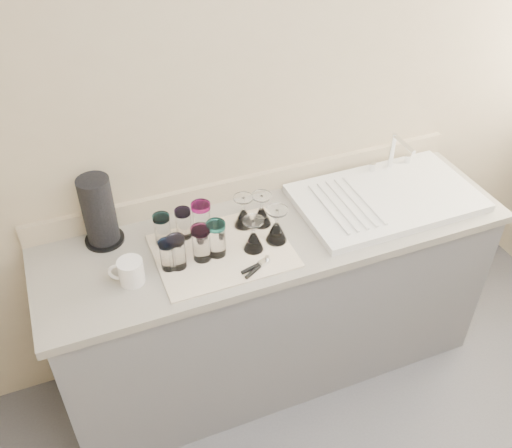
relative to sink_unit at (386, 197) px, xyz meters
name	(u,v)px	position (x,y,z in m)	size (l,w,h in m)	color
room_envelope	(512,327)	(-0.55, -1.20, 0.64)	(3.54, 3.50, 2.52)	#4D4D51
counter_unit	(274,301)	(-0.55, 0.00, -0.47)	(2.06, 0.62, 0.90)	slate
sink_unit	(386,197)	(0.00, 0.00, 0.00)	(0.82, 0.50, 0.22)	white
dish_towel	(223,251)	(-0.81, -0.05, -0.02)	(0.55, 0.42, 0.01)	white
tumbler_teal	(162,229)	(-1.03, 0.08, 0.06)	(0.07, 0.07, 0.14)	white
tumbler_cyan	(184,223)	(-0.93, 0.09, 0.06)	(0.07, 0.07, 0.14)	white
tumbler_purple	(202,219)	(-0.86, 0.07, 0.07)	(0.08, 0.08, 0.16)	white
tumbler_magenta	(168,255)	(-1.04, -0.07, 0.06)	(0.07, 0.07, 0.13)	white
tumbler_blue	(201,243)	(-0.91, -0.07, 0.07)	(0.08, 0.08, 0.16)	white
tumbler_lavender	(216,238)	(-0.84, -0.06, 0.07)	(0.08, 0.08, 0.16)	white
tumbler_extra	(177,252)	(-1.01, -0.08, 0.06)	(0.07, 0.07, 0.14)	white
goblet_back_left	(244,216)	(-0.68, 0.07, 0.04)	(0.08, 0.08, 0.15)	white
goblet_back_right	(262,214)	(-0.60, 0.05, 0.04)	(0.09, 0.09, 0.15)	white
goblet_front_left	(253,239)	(-0.69, -0.09, 0.04)	(0.08, 0.08, 0.15)	white
goblet_front_right	(276,230)	(-0.58, -0.08, 0.04)	(0.09, 0.09, 0.16)	white
can_opener	(256,267)	(-0.73, -0.21, 0.00)	(0.13, 0.09, 0.02)	silver
white_mug	(130,272)	(-1.20, -0.09, 0.03)	(0.15, 0.13, 0.10)	white
paper_towel_roll	(99,212)	(-1.25, 0.20, 0.13)	(0.16, 0.16, 0.31)	black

